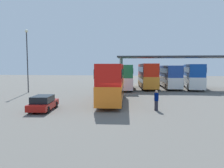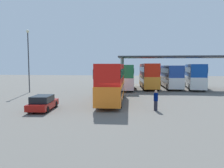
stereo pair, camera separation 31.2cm
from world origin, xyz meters
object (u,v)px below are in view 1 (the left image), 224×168
double_decker_near_canopy (125,76)px  double_decker_main (112,81)px  double_decker_far_right (169,76)px  lamppost_tall (27,54)px  double_decker_end_of_row (193,75)px  parked_hatchback (43,103)px  double_decker_mid_row (147,75)px  pedestrian_waiting (156,100)px

double_decker_near_canopy → double_decker_main: bearing=174.2°
double_decker_far_right → double_decker_main: bearing=149.8°
double_decker_far_right → lamppost_tall: size_ratio=1.19×
double_decker_main → double_decker_end_of_row: bearing=-42.3°
double_decker_main → parked_hatchback: size_ratio=2.68×
parked_hatchback → lamppost_tall: bearing=27.6°
double_decker_far_right → double_decker_end_of_row: size_ratio=1.05×
double_decker_near_canopy → double_decker_far_right: size_ratio=0.99×
double_decker_end_of_row → parked_hatchback: bearing=145.1°
double_decker_main → lamppost_tall: size_ratio=1.19×
double_decker_main → parked_hatchback: double_decker_main is taller
double_decker_near_canopy → double_decker_end_of_row: (11.80, 1.97, 0.06)m
double_decker_far_right → parked_hatchback: bearing=144.3°
double_decker_far_right → lamppost_tall: (-21.99, -9.40, 3.50)m
double_decker_end_of_row → lamppost_tall: bearing=114.3°
double_decker_near_canopy → double_decker_far_right: 8.36m
lamppost_tall → double_decker_far_right: bearing=23.1°
double_decker_near_canopy → double_decker_end_of_row: size_ratio=1.05×
double_decker_main → double_decker_far_right: size_ratio=1.00×
double_decker_mid_row → pedestrian_waiting: bearing=175.7°
double_decker_far_right → lamppost_tall: lamppost_tall is taller
double_decker_end_of_row → double_decker_main: bearing=147.1°
double_decker_main → double_decker_far_right: bearing=-30.7°
double_decker_mid_row → double_decker_end_of_row: 7.91m
double_decker_main → double_decker_mid_row: 15.83m
double_decker_near_canopy → pedestrian_waiting: double_decker_near_canopy is taller
parked_hatchback → double_decker_far_right: (14.00, 21.46, 1.56)m
double_decker_mid_row → pedestrian_waiting: size_ratio=5.92×
parked_hatchback → double_decker_end_of_row: double_decker_end_of_row is taller
double_decker_mid_row → double_decker_far_right: (3.95, 0.96, -0.16)m
double_decker_near_canopy → pedestrian_waiting: (3.92, -17.33, -1.37)m
parked_hatchback → pedestrian_waiting: size_ratio=2.27×
double_decker_mid_row → lamppost_tall: size_ratio=1.16×
double_decker_main → double_decker_end_of_row: (12.39, 15.19, 0.05)m
double_decker_mid_row → double_decker_end_of_row: size_ratio=1.03×
parked_hatchback → lamppost_tall: (-7.99, 12.06, 5.06)m
pedestrian_waiting → double_decker_end_of_row: bearing=168.9°
parked_hatchback → pedestrian_waiting: 10.16m
double_decker_mid_row → double_decker_end_of_row: double_decker_mid_row is taller
double_decker_end_of_row → pedestrian_waiting: (-7.87, -19.29, -1.42)m
parked_hatchback → double_decker_near_canopy: size_ratio=0.38×
parked_hatchback → double_decker_mid_row: (10.05, 20.51, 1.72)m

